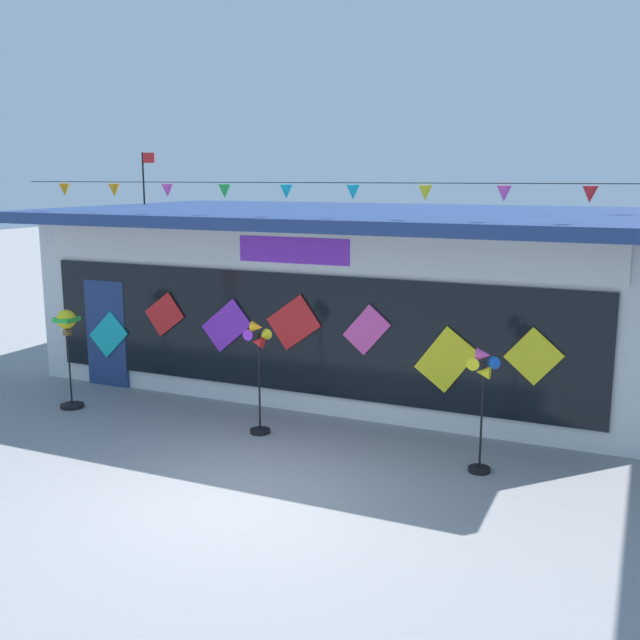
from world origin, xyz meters
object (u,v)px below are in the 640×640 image
at_px(wind_spinner_far_left, 68,336).
at_px(wind_spinner_left, 258,358).
at_px(kite_shop_building, 359,290).
at_px(wind_spinner_center_left, 482,387).

bearing_deg(wind_spinner_far_left, wind_spinner_left, 2.60).
relative_size(kite_shop_building, wind_spinner_center_left, 6.63).
bearing_deg(wind_spinner_left, kite_shop_building, 89.55).
relative_size(wind_spinner_left, wind_spinner_center_left, 1.03).
bearing_deg(kite_shop_building, wind_spinner_left, -90.45).
bearing_deg(wind_spinner_center_left, wind_spinner_left, 177.68).
height_order(kite_shop_building, wind_spinner_center_left, kite_shop_building).
xyz_separation_m(wind_spinner_far_left, wind_spinner_left, (3.56, 0.16, -0.06)).
bearing_deg(wind_spinner_left, wind_spinner_center_left, -2.32).
distance_m(wind_spinner_far_left, wind_spinner_center_left, 6.98).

